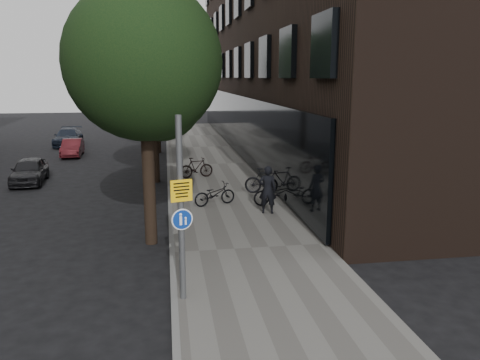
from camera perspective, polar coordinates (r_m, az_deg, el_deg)
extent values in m
plane|color=black|center=(10.51, 3.42, -15.28)|extent=(120.00, 120.00, 0.00)
cube|color=slate|center=(19.82, -2.05, -1.66)|extent=(4.50, 60.00, 0.12)
cube|color=slate|center=(19.68, -8.57, -1.88)|extent=(0.15, 60.00, 0.13)
cube|color=black|center=(33.08, 10.27, 19.40)|extent=(12.00, 40.00, 18.00)
cylinder|color=black|center=(13.98, -10.99, -1.39)|extent=(0.36, 0.36, 3.20)
sphere|color=black|center=(13.60, -11.65, 13.94)|extent=(4.40, 4.40, 4.40)
sphere|color=black|center=(14.39, -9.73, 9.93)|extent=(2.64, 2.64, 2.64)
cylinder|color=black|center=(22.33, -10.32, 3.78)|extent=(0.36, 0.36, 3.20)
sphere|color=black|center=(22.09, -10.70, 13.31)|extent=(5.00, 5.00, 5.00)
sphere|color=black|center=(22.89, -9.53, 10.81)|extent=(3.00, 3.00, 3.00)
cylinder|color=black|center=(31.26, -10.01, 6.22)|extent=(0.36, 0.36, 3.20)
sphere|color=black|center=(31.09, -10.27, 13.02)|extent=(5.00, 5.00, 5.00)
sphere|color=black|center=(31.89, -9.44, 11.23)|extent=(3.00, 3.00, 3.00)
cylinder|color=#595B5E|center=(9.98, -7.22, -3.69)|extent=(0.13, 0.13, 4.02)
cube|color=#E2AC0B|center=(9.87, -7.29, -1.20)|extent=(0.46, 0.15, 0.46)
cylinder|color=navy|center=(10.03, -7.20, -4.67)|extent=(0.40, 0.12, 0.41)
cylinder|color=white|center=(10.03, -7.20, -4.67)|extent=(0.45, 0.13, 0.46)
imported|color=black|center=(16.62, 3.38, -1.17)|extent=(0.71, 0.56, 1.72)
imported|color=black|center=(17.72, 4.50, -1.65)|extent=(1.78, 0.66, 0.93)
imported|color=black|center=(19.49, 3.22, -0.10)|extent=(1.87, 0.96, 1.08)
imported|color=black|center=(17.74, -3.11, -1.72)|extent=(1.74, 1.05, 0.86)
imported|color=black|center=(22.67, -5.35, 1.53)|extent=(1.71, 0.80, 0.99)
imported|color=black|center=(24.06, -24.30, 1.05)|extent=(1.67, 3.58, 1.19)
imported|color=maroon|center=(31.31, -19.75, 3.73)|extent=(1.32, 3.32, 1.07)
imported|color=#1B2331|center=(36.33, -20.22, 4.94)|extent=(1.90, 4.33, 1.24)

